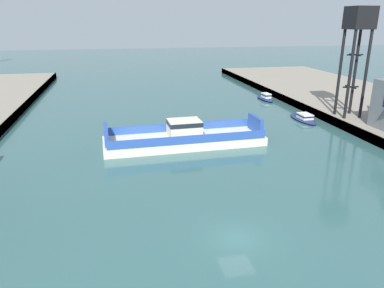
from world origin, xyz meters
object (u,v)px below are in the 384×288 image
at_px(chain_ferry, 184,137).
at_px(moored_boat_mid_left, 265,97).
at_px(crane_tower, 358,30).
at_px(moored_boat_near_right, 304,118).

relative_size(chain_ferry, moored_boat_mid_left, 3.25).
relative_size(moored_boat_mid_left, crane_tower, 0.40).
height_order(chain_ferry, crane_tower, crane_tower).
distance_m(moored_boat_mid_left, crane_tower, 24.89).
xyz_separation_m(moored_boat_near_right, moored_boat_mid_left, (0.13, 16.67, 0.10)).
bearing_deg(moored_boat_mid_left, moored_boat_near_right, -90.44).
distance_m(chain_ferry, crane_tower, 30.75).
bearing_deg(crane_tower, moored_boat_mid_left, 105.35).
xyz_separation_m(chain_ferry, moored_boat_mid_left, (21.78, 25.02, -0.49)).
bearing_deg(chain_ferry, moored_boat_near_right, 21.09).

